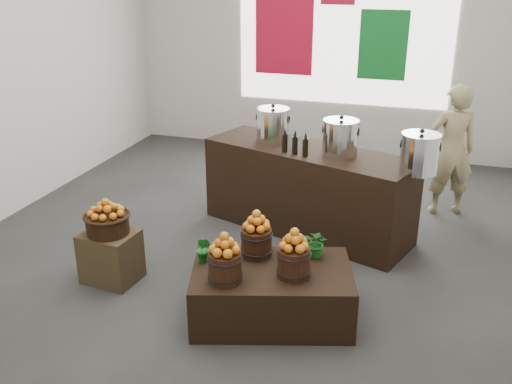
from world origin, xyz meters
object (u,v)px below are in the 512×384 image
(stock_pot_center, at_px, (340,139))
(crate, at_px, (111,256))
(wicker_basket, at_px, (108,224))
(stock_pot_left, at_px, (273,126))
(display_table, at_px, (272,293))
(counter, at_px, (307,190))
(stock_pot_right, at_px, (419,154))
(shopper, at_px, (451,150))

(stock_pot_center, bearing_deg, crate, -140.79)
(wicker_basket, height_order, stock_pot_left, stock_pot_left)
(crate, xyz_separation_m, stock_pot_center, (1.87, 1.52, 0.89))
(display_table, bearing_deg, wicker_basket, 158.64)
(display_table, relative_size, stock_pot_center, 3.67)
(counter, bearing_deg, display_table, -67.89)
(stock_pot_right, bearing_deg, stock_pot_center, 161.22)
(display_table, bearing_deg, stock_pot_left, 89.29)
(stock_pot_left, relative_size, shopper, 0.23)
(crate, xyz_separation_m, stock_pot_right, (2.67, 1.25, 0.89))
(crate, bearing_deg, wicker_basket, 0.00)
(crate, distance_m, counter, 2.25)
(stock_pot_center, xyz_separation_m, stock_pot_right, (0.80, -0.27, 0.00))
(wicker_basket, bearing_deg, stock_pot_right, 25.09)
(crate, xyz_separation_m, display_table, (1.62, -0.13, -0.02))
(shopper, bearing_deg, display_table, 43.32)
(crate, distance_m, stock_pot_right, 3.08)
(stock_pot_left, bearing_deg, stock_pot_center, -18.78)
(wicker_basket, height_order, stock_pot_right, stock_pot_right)
(counter, xyz_separation_m, stock_pot_center, (0.35, -0.12, 0.66))
(display_table, relative_size, stock_pot_right, 3.67)
(stock_pot_left, xyz_separation_m, stock_pot_right, (1.61, -0.55, 0.00))
(display_table, relative_size, shopper, 0.84)
(display_table, distance_m, shopper, 3.13)
(stock_pot_right, xyz_separation_m, shopper, (0.33, 1.37, -0.35))
(stock_pot_left, height_order, stock_pot_right, same)
(shopper, bearing_deg, counter, 13.44)
(wicker_basket, height_order, display_table, wicker_basket)
(wicker_basket, bearing_deg, display_table, -4.57)
(crate, height_order, stock_pot_left, stock_pot_left)
(wicker_basket, distance_m, shopper, 3.99)
(crate, bearing_deg, stock_pot_center, 39.21)
(crate, height_order, shopper, shopper)
(wicker_basket, relative_size, stock_pot_center, 1.09)
(wicker_basket, distance_m, display_table, 1.66)
(crate, relative_size, display_table, 0.37)
(counter, distance_m, stock_pot_left, 0.81)
(display_table, xyz_separation_m, stock_pot_right, (1.05, 1.38, 0.91))
(display_table, height_order, stock_pot_right, stock_pot_right)
(crate, height_order, wicker_basket, wicker_basket)
(crate, height_order, display_table, crate)
(stock_pot_left, height_order, shopper, shopper)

